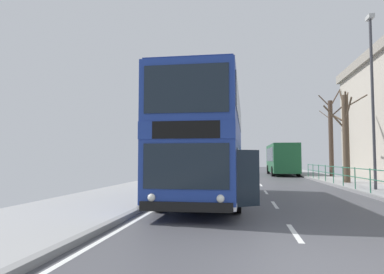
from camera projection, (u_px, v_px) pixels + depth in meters
ground at (270, 265)px, 5.26m from camera, size 15.80×140.00×0.20m
double_decker_bus_main at (208, 143)px, 13.86m from camera, size 3.19×10.60×4.31m
background_bus_far_lane at (282, 158)px, 36.04m from camera, size 2.61×9.73×3.13m
pedestrian_railing_far_kerb at (362, 175)px, 16.43m from camera, size 0.05×27.51×1.09m
street_lamp_far_side at (372, 89)px, 17.52m from camera, size 0.28×0.60×8.81m
bare_tree_far_00 at (331, 136)px, 30.59m from camera, size 2.25×2.33×7.87m
bare_tree_far_02 at (346, 135)px, 22.54m from camera, size 2.47×2.83×6.21m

